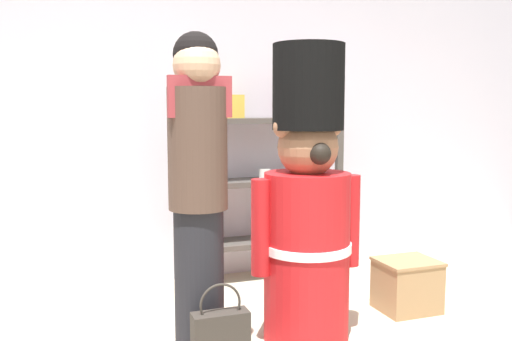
# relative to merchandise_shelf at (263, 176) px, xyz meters

# --- Properties ---
(back_wall) EXTENTS (6.40, 0.12, 2.60)m
(back_wall) POSITION_rel_merchandise_shelf_xyz_m (-0.48, 0.22, 0.49)
(back_wall) COLOR silver
(back_wall) RESTS_ON ground_plane
(merchandise_shelf) EXTENTS (1.21, 0.35, 1.58)m
(merchandise_shelf) POSITION_rel_merchandise_shelf_xyz_m (0.00, 0.00, 0.00)
(merchandise_shelf) COLOR #4C4742
(merchandise_shelf) RESTS_ON ground_plane
(teddy_bear_guard) EXTENTS (0.66, 0.51, 1.68)m
(teddy_bear_guard) POSITION_rel_merchandise_shelf_xyz_m (-0.17, -1.19, -0.05)
(teddy_bear_guard) COLOR red
(teddy_bear_guard) RESTS_ON ground_plane
(person_shopper) EXTENTS (0.31, 0.30, 1.70)m
(person_shopper) POSITION_rel_merchandise_shelf_xyz_m (-0.83, -1.31, 0.12)
(person_shopper) COLOR black
(person_shopper) RESTS_ON ground_plane
(display_crate) EXTENTS (0.38, 0.33, 0.34)m
(display_crate) POSITION_rel_merchandise_shelf_xyz_m (0.64, -1.00, -0.64)
(display_crate) COLOR #9E7A51
(display_crate) RESTS_ON ground_plane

